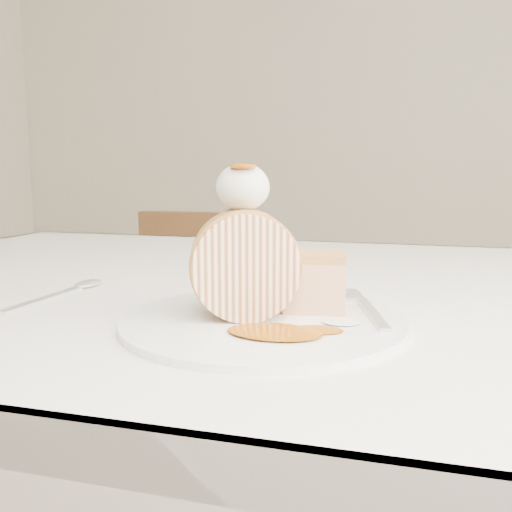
# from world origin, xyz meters

# --- Properties ---
(table) EXTENTS (1.40, 0.90, 0.75)m
(table) POSITION_xyz_m (0.00, 0.20, 0.66)
(table) COLOR silver
(table) RESTS_ON ground
(chair_far) EXTENTS (0.38, 0.38, 0.77)m
(chair_far) POSITION_xyz_m (-0.43, 1.10, 0.44)
(chair_far) COLOR brown
(chair_far) RESTS_ON ground
(plate) EXTENTS (0.32, 0.32, 0.01)m
(plate) POSITION_xyz_m (0.04, -0.01, 0.75)
(plate) COLOR white
(plate) RESTS_ON table
(roulade_slice) EXTENTS (0.12, 0.09, 0.10)m
(roulade_slice) POSITION_xyz_m (0.02, -0.01, 0.81)
(roulade_slice) COLOR #FDE1B0
(roulade_slice) RESTS_ON plate
(cake_chunk) EXTENTS (0.07, 0.06, 0.05)m
(cake_chunk) POSITION_xyz_m (0.08, 0.04, 0.78)
(cake_chunk) COLOR tan
(cake_chunk) RESTS_ON plate
(whipped_cream) EXTENTS (0.05, 0.05, 0.05)m
(whipped_cream) POSITION_xyz_m (0.01, 0.01, 0.88)
(whipped_cream) COLOR white
(whipped_cream) RESTS_ON roulade_slice
(caramel_drizzle) EXTENTS (0.03, 0.02, 0.01)m
(caramel_drizzle) POSITION_xyz_m (0.02, -0.00, 0.91)
(caramel_drizzle) COLOR #8D4405
(caramel_drizzle) RESTS_ON whipped_cream
(caramel_pool) EXTENTS (0.09, 0.07, 0.00)m
(caramel_pool) POSITION_xyz_m (0.06, -0.06, 0.76)
(caramel_pool) COLOR #8D4405
(caramel_pool) RESTS_ON plate
(fork) EXTENTS (0.07, 0.17, 0.00)m
(fork) POSITION_xyz_m (0.14, 0.03, 0.76)
(fork) COLOR silver
(fork) RESTS_ON plate
(spoon) EXTENTS (0.03, 0.17, 0.00)m
(spoon) POSITION_xyz_m (-0.23, 0.02, 0.75)
(spoon) COLOR silver
(spoon) RESTS_ON table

